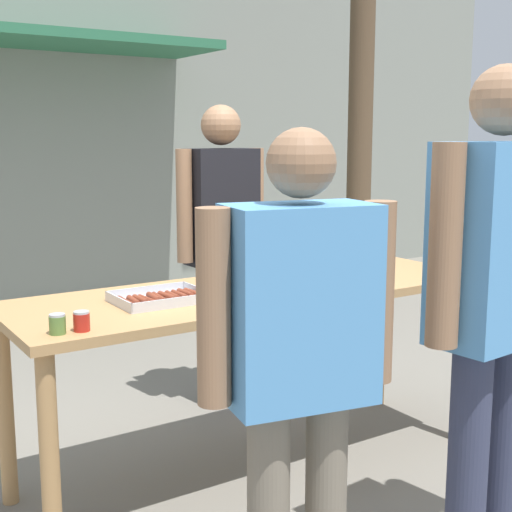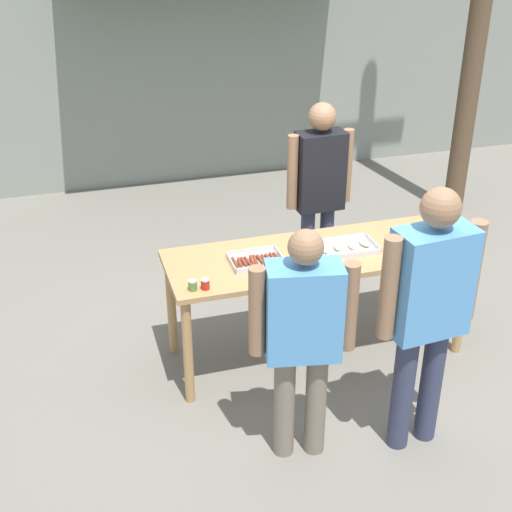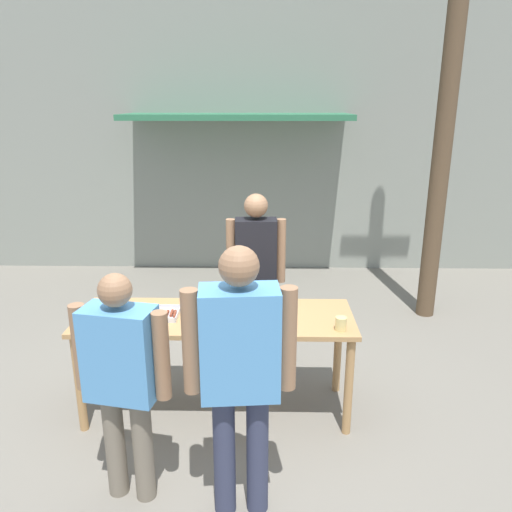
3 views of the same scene
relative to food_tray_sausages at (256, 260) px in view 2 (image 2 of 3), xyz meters
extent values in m
plane|color=slate|center=(0.50, 0.01, -0.91)|extent=(24.00, 24.00, 0.00)
cube|color=tan|center=(0.50, 0.01, -0.03)|extent=(2.30, 0.76, 0.04)
cylinder|color=tan|center=(-0.59, -0.30, -0.48)|extent=(0.07, 0.07, 0.86)
cylinder|color=tan|center=(1.59, -0.30, -0.48)|extent=(0.07, 0.07, 0.86)
cylinder|color=tan|center=(-0.59, 0.33, -0.48)|extent=(0.07, 0.07, 0.86)
cylinder|color=tan|center=(1.59, 0.33, -0.48)|extent=(0.07, 0.07, 0.86)
cube|color=silver|center=(0.00, 0.00, -0.01)|extent=(0.38, 0.28, 0.01)
cube|color=silver|center=(0.00, -0.14, 0.01)|extent=(0.38, 0.01, 0.03)
cube|color=silver|center=(0.00, 0.14, 0.01)|extent=(0.38, 0.01, 0.03)
cube|color=silver|center=(-0.18, 0.00, 0.01)|extent=(0.01, 0.28, 0.03)
cube|color=silver|center=(0.19, 0.00, 0.01)|extent=(0.01, 0.28, 0.03)
cylinder|color=brown|center=(-0.15, 0.01, 0.01)|extent=(0.02, 0.14, 0.02)
cylinder|color=brown|center=(-0.12, -0.01, 0.01)|extent=(0.04, 0.12, 0.03)
cylinder|color=brown|center=(-0.09, -0.01, 0.01)|extent=(0.03, 0.12, 0.03)
cylinder|color=brown|center=(-0.06, -0.01, 0.00)|extent=(0.03, 0.14, 0.02)
cylinder|color=brown|center=(-0.03, 0.00, 0.01)|extent=(0.04, 0.13, 0.03)
cylinder|color=brown|center=(0.00, 0.00, 0.01)|extent=(0.04, 0.13, 0.02)
cylinder|color=brown|center=(0.03, 0.00, 0.01)|extent=(0.04, 0.12, 0.03)
cylinder|color=brown|center=(0.06, 0.00, 0.01)|extent=(0.03, 0.11, 0.02)
cylinder|color=brown|center=(0.09, 0.00, 0.01)|extent=(0.03, 0.12, 0.02)
cylinder|color=brown|center=(0.13, 0.01, 0.01)|extent=(0.03, 0.11, 0.02)
cylinder|color=brown|center=(0.16, 0.00, 0.01)|extent=(0.04, 0.13, 0.02)
cube|color=silver|center=(0.69, 0.00, -0.01)|extent=(0.48, 0.29, 0.01)
cube|color=silver|center=(0.69, -0.14, 0.01)|extent=(0.48, 0.01, 0.03)
cube|color=silver|center=(0.69, 0.14, 0.01)|extent=(0.48, 0.01, 0.03)
cube|color=silver|center=(0.46, 0.00, 0.01)|extent=(0.01, 0.29, 0.03)
cube|color=silver|center=(0.93, 0.00, 0.01)|extent=(0.01, 0.29, 0.03)
ellipsoid|color=beige|center=(0.53, 0.00, 0.01)|extent=(0.06, 0.11, 0.04)
ellipsoid|color=beige|center=(0.64, 0.01, 0.02)|extent=(0.07, 0.10, 0.04)
ellipsoid|color=beige|center=(0.75, 0.00, 0.01)|extent=(0.06, 0.10, 0.04)
ellipsoid|color=beige|center=(0.86, 0.01, 0.02)|extent=(0.08, 0.12, 0.04)
cylinder|color=#567A38|center=(-0.52, -0.26, 0.02)|extent=(0.06, 0.06, 0.07)
cylinder|color=#B2B2B7|center=(-0.52, -0.26, 0.05)|extent=(0.06, 0.06, 0.01)
cylinder|color=#B22319|center=(-0.44, -0.27, 0.02)|extent=(0.06, 0.06, 0.07)
cylinder|color=#B2B2B7|center=(-0.44, -0.27, 0.05)|extent=(0.06, 0.06, 0.01)
cylinder|color=#DBC67A|center=(1.51, -0.24, 0.04)|extent=(0.09, 0.09, 0.11)
cylinder|color=#333851|center=(0.73, 0.87, -0.49)|extent=(0.12, 0.12, 0.85)
cylinder|color=#333851|center=(0.91, 0.88, -0.49)|extent=(0.12, 0.12, 0.85)
cube|color=black|center=(0.82, 0.88, 0.28)|extent=(0.41, 0.23, 0.67)
sphere|color=#936B4C|center=(0.82, 0.88, 0.74)|extent=(0.23, 0.23, 0.23)
cylinder|color=#936B4C|center=(0.57, 0.87, 0.29)|extent=(0.09, 0.09, 0.64)
cylinder|color=#936B4C|center=(1.07, 0.89, 0.29)|extent=(0.09, 0.09, 0.64)
cylinder|color=#756B5B|center=(0.10, -1.02, -0.52)|extent=(0.14, 0.14, 0.78)
cylinder|color=#756B5B|center=(-0.10, -0.98, -0.52)|extent=(0.14, 0.14, 0.78)
cube|color=#5193D1|center=(0.00, -1.00, 0.17)|extent=(0.49, 0.33, 0.62)
sphere|color=#936B4C|center=(0.00, -1.00, 0.60)|extent=(0.21, 0.21, 0.21)
cylinder|color=#936B4C|center=(0.27, -1.05, 0.19)|extent=(0.10, 0.10, 0.59)
cylinder|color=#936B4C|center=(-0.27, -0.95, 0.19)|extent=(0.10, 0.10, 0.59)
cylinder|color=#333851|center=(0.87, -1.11, -0.47)|extent=(0.14, 0.14, 0.88)
cylinder|color=#333851|center=(0.66, -1.13, -0.47)|extent=(0.14, 0.14, 0.88)
cube|color=#5193D1|center=(0.76, -1.12, 0.32)|extent=(0.50, 0.30, 0.70)
sphere|color=#936B4C|center=(0.76, -1.12, 0.80)|extent=(0.24, 0.24, 0.24)
cylinder|color=#936B4C|center=(1.05, -1.09, 0.33)|extent=(0.11, 0.11, 0.66)
cylinder|color=#936B4C|center=(0.47, -1.14, 0.33)|extent=(0.11, 0.11, 0.66)
camera|label=1|loc=(-1.27, -2.71, 0.68)|focal=50.00mm
camera|label=2|loc=(-1.28, -4.36, 2.45)|focal=50.00mm
camera|label=3|loc=(0.91, -3.81, 1.70)|focal=35.00mm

